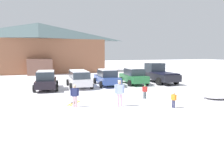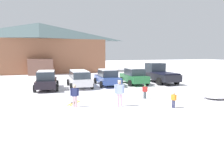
{
  "view_description": "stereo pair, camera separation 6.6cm",
  "coord_description": "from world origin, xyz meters",
  "px_view_note": "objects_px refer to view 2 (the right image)",
  "views": [
    {
      "loc": [
        -4.93,
        -8.29,
        3.35
      ],
      "look_at": [
        0.08,
        5.02,
        1.3
      ],
      "focal_mm": 35.0,
      "sensor_mm": 36.0,
      "label": 1
    },
    {
      "loc": [
        -4.87,
        -8.32,
        3.35
      ],
      "look_at": [
        0.08,
        5.02,
        1.3
      ],
      "focal_mm": 35.0,
      "sensor_mm": 36.0,
      "label": 2
    }
  ],
  "objects_px": {
    "parked_white_suv": "(79,78)",
    "parked_blue_hatchback": "(107,77)",
    "ski_lodge": "(40,47)",
    "skier_child_in_red_jacket": "(145,91)",
    "skier_child_in_orange_jacket": "(174,99)",
    "skier_adult_in_blue_parka": "(119,92)",
    "parked_green_coupe": "(134,76)",
    "pair_of_skis": "(74,103)",
    "skier_teen_in_navy_coat": "(75,94)",
    "plowed_snow_pile": "(217,93)",
    "pickup_truck": "(159,74)",
    "parked_black_sedan": "(47,80)"
  },
  "relations": [
    {
      "from": "parked_blue_hatchback",
      "to": "skier_teen_in_navy_coat",
      "type": "relative_size",
      "value": 3.45
    },
    {
      "from": "pair_of_skis",
      "to": "pickup_truck",
      "type": "bearing_deg",
      "value": 32.32
    },
    {
      "from": "parked_green_coupe",
      "to": "skier_adult_in_blue_parka",
      "type": "xyz_separation_m",
      "value": [
        -5.16,
        -8.5,
        0.07
      ]
    },
    {
      "from": "pickup_truck",
      "to": "skier_teen_in_navy_coat",
      "type": "distance_m",
      "value": 13.57
    },
    {
      "from": "ski_lodge",
      "to": "parked_green_coupe",
      "type": "xyz_separation_m",
      "value": [
        8.69,
        -18.44,
        -3.34
      ]
    },
    {
      "from": "parked_white_suv",
      "to": "parked_green_coupe",
      "type": "bearing_deg",
      "value": -0.27
    },
    {
      "from": "parked_white_suv",
      "to": "skier_child_in_red_jacket",
      "type": "bearing_deg",
      "value": -64.38
    },
    {
      "from": "skier_child_in_orange_jacket",
      "to": "plowed_snow_pile",
      "type": "relative_size",
      "value": 0.4
    },
    {
      "from": "parked_black_sedan",
      "to": "pair_of_skis",
      "type": "bearing_deg",
      "value": -78.43
    },
    {
      "from": "pickup_truck",
      "to": "plowed_snow_pile",
      "type": "xyz_separation_m",
      "value": [
        -0.76,
        -9.08,
        -0.58
      ]
    },
    {
      "from": "skier_teen_in_navy_coat",
      "to": "pair_of_skis",
      "type": "height_order",
      "value": "skier_teen_in_navy_coat"
    },
    {
      "from": "pickup_truck",
      "to": "skier_child_in_red_jacket",
      "type": "relative_size",
      "value": 5.49
    },
    {
      "from": "parked_black_sedan",
      "to": "skier_adult_in_blue_parka",
      "type": "distance_m",
      "value": 9.11
    },
    {
      "from": "parked_green_coupe",
      "to": "skier_adult_in_blue_parka",
      "type": "bearing_deg",
      "value": -121.25
    },
    {
      "from": "ski_lodge",
      "to": "parked_black_sedan",
      "type": "relative_size",
      "value": 4.69
    },
    {
      "from": "skier_teen_in_navy_coat",
      "to": "skier_child_in_red_jacket",
      "type": "distance_m",
      "value": 5.32
    },
    {
      "from": "parked_black_sedan",
      "to": "pair_of_skis",
      "type": "xyz_separation_m",
      "value": [
        1.31,
        -6.39,
        -0.84
      ]
    },
    {
      "from": "parked_white_suv",
      "to": "skier_child_in_red_jacket",
      "type": "relative_size",
      "value": 4.57
    },
    {
      "from": "skier_child_in_orange_jacket",
      "to": "parked_green_coupe",
      "type": "bearing_deg",
      "value": 77.58
    },
    {
      "from": "skier_child_in_red_jacket",
      "to": "pair_of_skis",
      "type": "relative_size",
      "value": 0.75
    },
    {
      "from": "parked_blue_hatchback",
      "to": "skier_child_in_orange_jacket",
      "type": "height_order",
      "value": "parked_blue_hatchback"
    },
    {
      "from": "skier_adult_in_blue_parka",
      "to": "pickup_truck",
      "type": "bearing_deg",
      "value": 46.32
    },
    {
      "from": "skier_adult_in_blue_parka",
      "to": "skier_child_in_red_jacket",
      "type": "xyz_separation_m",
      "value": [
        2.64,
        1.53,
        -0.35
      ]
    },
    {
      "from": "parked_white_suv",
      "to": "plowed_snow_pile",
      "type": "relative_size",
      "value": 1.92
    },
    {
      "from": "skier_child_in_red_jacket",
      "to": "skier_teen_in_navy_coat",
      "type": "bearing_deg",
      "value": -172.7
    },
    {
      "from": "parked_blue_hatchback",
      "to": "parked_green_coupe",
      "type": "xyz_separation_m",
      "value": [
        2.93,
        -0.25,
        0.03
      ]
    },
    {
      "from": "pickup_truck",
      "to": "skier_adult_in_blue_parka",
      "type": "xyz_separation_m",
      "value": [
        -8.38,
        -8.78,
        -0.05
      ]
    },
    {
      "from": "ski_lodge",
      "to": "parked_blue_hatchback",
      "type": "relative_size",
      "value": 4.48
    },
    {
      "from": "ski_lodge",
      "to": "skier_teen_in_navy_coat",
      "type": "distance_m",
      "value": 26.32
    },
    {
      "from": "skier_child_in_orange_jacket",
      "to": "skier_adult_in_blue_parka",
      "type": "distance_m",
      "value": 3.33
    },
    {
      "from": "parked_black_sedan",
      "to": "plowed_snow_pile",
      "type": "xyz_separation_m",
      "value": [
        11.42,
        -8.59,
        -0.45
      ]
    },
    {
      "from": "skier_child_in_orange_jacket",
      "to": "skier_child_in_red_jacket",
      "type": "relative_size",
      "value": 0.94
    },
    {
      "from": "parked_green_coupe",
      "to": "skier_child_in_red_jacket",
      "type": "height_order",
      "value": "parked_green_coupe"
    },
    {
      "from": "skier_child_in_orange_jacket",
      "to": "pair_of_skis",
      "type": "bearing_deg",
      "value": 148.27
    },
    {
      "from": "skier_child_in_red_jacket",
      "to": "ski_lodge",
      "type": "bearing_deg",
      "value": 103.65
    },
    {
      "from": "parked_white_suv",
      "to": "pickup_truck",
      "type": "height_order",
      "value": "pickup_truck"
    },
    {
      "from": "parked_black_sedan",
      "to": "ski_lodge",
      "type": "bearing_deg",
      "value": 89.17
    },
    {
      "from": "parked_black_sedan",
      "to": "plowed_snow_pile",
      "type": "height_order",
      "value": "parked_black_sedan"
    },
    {
      "from": "parked_white_suv",
      "to": "pickup_truck",
      "type": "distance_m",
      "value": 9.1
    },
    {
      "from": "skier_teen_in_navy_coat",
      "to": "skier_child_in_red_jacket",
      "type": "relative_size",
      "value": 1.34
    },
    {
      "from": "parked_white_suv",
      "to": "plowed_snow_pile",
      "type": "bearing_deg",
      "value": -46.68
    },
    {
      "from": "parked_blue_hatchback",
      "to": "skier_teen_in_navy_coat",
      "type": "xyz_separation_m",
      "value": [
        -4.86,
        -7.9,
        -0.04
      ]
    },
    {
      "from": "parked_black_sedan",
      "to": "skier_adult_in_blue_parka",
      "type": "height_order",
      "value": "parked_black_sedan"
    },
    {
      "from": "parked_white_suv",
      "to": "ski_lodge",
      "type": "bearing_deg",
      "value": 98.68
    },
    {
      "from": "skier_child_in_orange_jacket",
      "to": "parked_black_sedan",
      "type": "bearing_deg",
      "value": 124.71
    },
    {
      "from": "ski_lodge",
      "to": "skier_child_in_orange_jacket",
      "type": "distance_m",
      "value": 29.37
    },
    {
      "from": "skier_child_in_orange_jacket",
      "to": "skier_child_in_red_jacket",
      "type": "distance_m",
      "value": 3.02
    },
    {
      "from": "parked_white_suv",
      "to": "parked_blue_hatchback",
      "type": "bearing_deg",
      "value": 4.38
    },
    {
      "from": "skier_child_in_orange_jacket",
      "to": "skier_child_in_red_jacket",
      "type": "bearing_deg",
      "value": 96.06
    },
    {
      "from": "ski_lodge",
      "to": "parked_green_coupe",
      "type": "distance_m",
      "value": 20.65
    }
  ]
}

